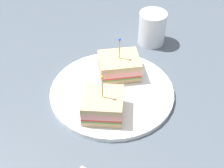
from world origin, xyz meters
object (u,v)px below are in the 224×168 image
Objects in this scene: sandwich_half_back at (119,66)px; drink_glass at (152,30)px; plate at (112,92)px; sandwich_half_front at (103,105)px.

drink_glass is at bearing 150.10° from sandwich_half_back.
plate is at bearing -25.98° from drink_glass.
sandwich_half_back is (-6.14, 1.60, 3.09)cm from plate.
plate is at bearing -14.61° from sandwich_half_back.
plate is 2.68× the size of sandwich_half_back.
drink_glass is (-29.45, 12.53, 0.35)cm from sandwich_half_front.
sandwich_half_front is 14.03cm from sandwich_half_back.
plate is 7.05cm from sandwich_half_back.
sandwich_half_back is (-13.60, 3.41, -0.03)cm from sandwich_half_front.
plate is 3.18× the size of drink_glass.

